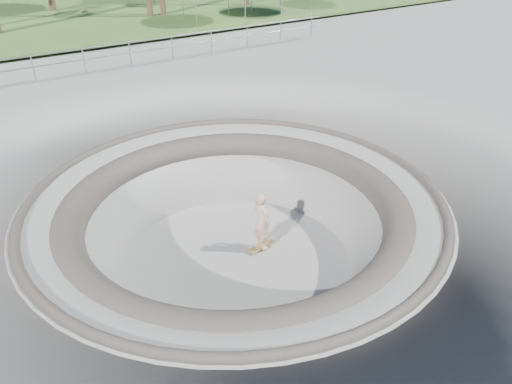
# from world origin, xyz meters

# --- Properties ---
(ground) EXTENTS (180.00, 180.00, 0.00)m
(ground) POSITION_xyz_m (0.00, 0.00, 0.00)
(ground) COLOR gray
(ground) RESTS_ON ground
(skate_bowl) EXTENTS (14.00, 14.00, 4.10)m
(skate_bowl) POSITION_xyz_m (0.00, 0.00, -1.83)
(skate_bowl) COLOR gray
(skate_bowl) RESTS_ON ground
(distant_hills) EXTENTS (103.20, 45.00, 28.60)m
(distant_hills) POSITION_xyz_m (3.78, 57.17, -7.02)
(distant_hills) COLOR brown
(distant_hills) RESTS_ON ground
(safety_railing) EXTENTS (25.00, 0.06, 1.03)m
(safety_railing) POSITION_xyz_m (0.00, 12.00, 0.69)
(safety_railing) COLOR gray
(safety_railing) RESTS_ON ground
(skateboard) EXTENTS (0.86, 0.37, 0.09)m
(skateboard) POSITION_xyz_m (0.85, 0.06, -1.83)
(skateboard) COLOR olive
(skateboard) RESTS_ON ground
(skater) EXTENTS (0.40, 0.61, 1.64)m
(skater) POSITION_xyz_m (0.85, 0.06, -0.99)
(skater) COLOR tan
(skater) RESTS_ON skateboard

